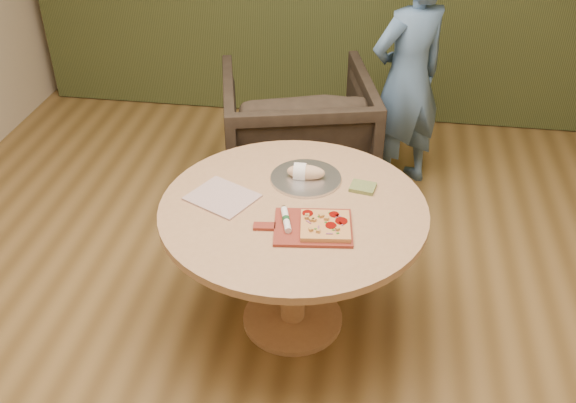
# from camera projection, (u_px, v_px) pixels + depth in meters

# --- Properties ---
(room_shell) EXTENTS (5.04, 6.04, 2.84)m
(room_shell) POSITION_uv_depth(u_px,v_px,m) (257.00, 116.00, 2.38)
(room_shell) COLOR olive
(room_shell) RESTS_ON ground
(pedestal_table) EXTENTS (1.28, 1.28, 0.75)m
(pedestal_table) POSITION_uv_depth(u_px,v_px,m) (293.00, 229.00, 3.12)
(pedestal_table) COLOR tan
(pedestal_table) RESTS_ON ground
(pizza_paddle) EXTENTS (0.46, 0.32, 0.01)m
(pizza_paddle) POSITION_uv_depth(u_px,v_px,m) (311.00, 227.00, 2.88)
(pizza_paddle) COLOR maroon
(pizza_paddle) RESTS_ON pedestal_table
(flatbread_pizza) EXTENTS (0.24, 0.24, 0.04)m
(flatbread_pizza) POSITION_uv_depth(u_px,v_px,m) (325.00, 225.00, 2.86)
(flatbread_pizza) COLOR #E0A157
(flatbread_pizza) RESTS_ON pizza_paddle
(cutlery_roll) EXTENTS (0.07, 0.20, 0.03)m
(cutlery_roll) POSITION_uv_depth(u_px,v_px,m) (286.00, 220.00, 2.89)
(cutlery_roll) COLOR white
(cutlery_roll) RESTS_ON pizza_paddle
(newspaper) EXTENTS (0.38, 0.36, 0.01)m
(newspaper) POSITION_uv_depth(u_px,v_px,m) (222.00, 197.00, 3.09)
(newspaper) COLOR silver
(newspaper) RESTS_ON pedestal_table
(serving_tray) EXTENTS (0.36, 0.36, 0.02)m
(serving_tray) POSITION_uv_depth(u_px,v_px,m) (306.00, 178.00, 3.23)
(serving_tray) COLOR silver
(serving_tray) RESTS_ON pedestal_table
(bread_roll) EXTENTS (0.19, 0.09, 0.09)m
(bread_roll) POSITION_uv_depth(u_px,v_px,m) (304.00, 172.00, 3.21)
(bread_roll) COLOR #DCB386
(bread_roll) RESTS_ON serving_tray
(green_packet) EXTENTS (0.14, 0.12, 0.02)m
(green_packet) POSITION_uv_depth(u_px,v_px,m) (363.00, 187.00, 3.15)
(green_packet) COLOR #54652D
(green_packet) RESTS_ON pedestal_table
(armchair) EXTENTS (1.12, 1.08, 0.97)m
(armchair) POSITION_uv_depth(u_px,v_px,m) (297.00, 131.00, 4.23)
(armchair) COLOR black
(armchair) RESTS_ON ground
(person_standing) EXTENTS (0.69, 0.65, 1.58)m
(person_standing) POSITION_uv_depth(u_px,v_px,m) (407.00, 79.00, 4.16)
(person_standing) COLOR #4D7098
(person_standing) RESTS_ON ground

